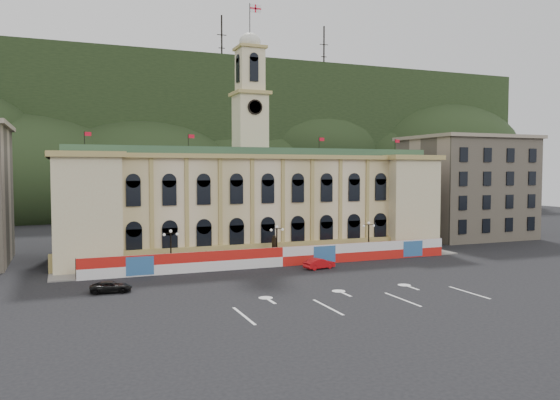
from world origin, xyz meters
name	(u,v)px	position (x,y,z in m)	size (l,w,h in m)	color
ground	(336,290)	(0.00, 0.00, 0.00)	(260.00, 260.00, 0.00)	black
lane_markings	(361,301)	(0.00, -5.00, 0.00)	(26.00, 10.00, 0.02)	white
hill_ridge	(154,147)	(0.03, 121.99, 19.48)	(230.00, 80.00, 64.00)	black
city_hall	(251,201)	(0.00, 27.63, 7.85)	(56.20, 17.60, 37.10)	beige
side_building_right	(466,187)	(43.00, 30.93, 9.33)	(21.00, 17.00, 18.60)	tan
hoarding_fence	(283,257)	(0.06, 15.07, 1.25)	(50.00, 0.44, 2.50)	red
pavement	(275,262)	(0.00, 17.75, 0.08)	(56.00, 5.50, 0.16)	slate
statue	(274,254)	(0.00, 18.00, 1.19)	(1.40, 1.40, 3.72)	#595651
lamp_left	(171,246)	(-14.00, 17.00, 3.07)	(1.96, 0.44, 5.15)	black
lamp_center	(277,241)	(0.00, 17.00, 3.07)	(1.96, 0.44, 5.15)	black
lamp_right	(369,236)	(14.00, 17.00, 3.07)	(1.96, 0.44, 5.15)	black
red_sedan	(319,263)	(3.66, 11.66, 0.68)	(4.32, 2.23, 1.36)	#BA0D11
black_suv	(111,287)	(-21.85, 7.48, 0.57)	(4.29, 2.31, 1.14)	black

